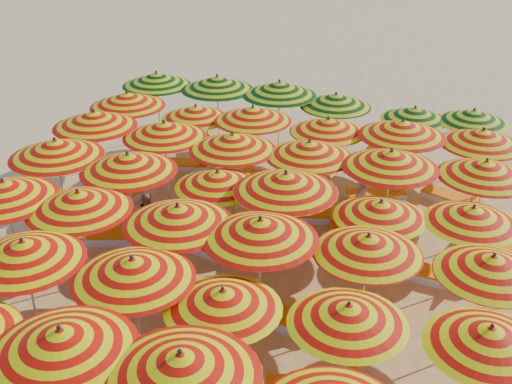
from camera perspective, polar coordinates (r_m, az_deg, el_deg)
ground at (r=16.20m, az=-0.52°, el=-5.81°), size 120.00×120.00×0.00m
umbrella_2 at (r=10.61m, az=-16.92°, el=-12.57°), size 3.08×3.08×2.57m
umbrella_3 at (r=9.80m, az=-6.70°, el=-15.08°), size 3.08×3.08×2.59m
umbrella_7 at (r=13.15m, az=-19.98°, el=-4.94°), size 2.64×2.64×2.50m
umbrella_8 at (r=12.11m, az=-10.90°, el=-6.72°), size 2.40×2.40×2.47m
umbrella_9 at (r=11.46m, az=-2.96°, el=-9.52°), size 2.31×2.31×2.26m
umbrella_10 at (r=11.25m, az=8.20°, el=-10.70°), size 2.80×2.80×2.24m
umbrella_11 at (r=11.30m, az=20.09°, el=-12.03°), size 2.18×2.18×2.27m
umbrella_12 at (r=15.52m, az=-21.49°, el=0.14°), size 3.19×3.19×2.57m
umbrella_13 at (r=14.63m, az=-15.50°, el=-0.77°), size 2.69×2.69×2.51m
umbrella_14 at (r=13.63m, az=-6.96°, el=-2.05°), size 2.63×2.63×2.52m
umbrella_15 at (r=12.97m, az=0.38°, el=-3.32°), size 2.57×2.57×2.55m
umbrella_16 at (r=12.97m, az=9.93°, el=-4.63°), size 2.92×2.92×2.37m
umbrella_17 at (r=13.02m, az=20.28°, el=-6.11°), size 2.56×2.56×2.33m
umbrella_18 at (r=17.28m, az=-17.38°, el=3.72°), size 2.54×2.54×2.61m
umbrella_19 at (r=16.09m, az=-11.31°, el=2.58°), size 2.59×2.59×2.57m
umbrella_20 at (r=15.64m, az=-3.43°, el=1.15°), size 2.81×2.81×2.24m
umbrella_21 at (r=14.75m, az=2.65°, el=0.87°), size 2.68×2.68×2.61m
umbrella_22 at (r=14.54m, az=11.03°, el=-1.52°), size 2.68×2.68×2.23m
umbrella_23 at (r=14.79m, az=18.71°, el=-1.96°), size 2.38×2.38×2.25m
umbrella_24 at (r=19.10m, az=-14.17°, el=6.32°), size 3.23×3.23×2.58m
umbrella_25 at (r=18.13m, az=-8.17°, el=5.50°), size 2.57×2.57×2.50m
umbrella_26 at (r=17.14m, az=-2.12°, el=4.48°), size 2.83×2.83×2.50m
umbrella_27 at (r=16.84m, az=4.75°, el=3.82°), size 2.34×2.34×2.46m
umbrella_28 at (r=16.31m, az=11.91°, el=2.87°), size 3.07×3.07×2.57m
umbrella_29 at (r=16.65m, az=19.74°, el=1.94°), size 2.44×2.44×2.46m
umbrella_30 at (r=20.70m, az=-11.39°, el=8.07°), size 3.09×3.09×2.52m
umbrella_31 at (r=19.92m, az=-5.38°, el=7.08°), size 2.69×2.69×2.27m
umbrella_32 at (r=19.21m, az=-0.29°, el=6.96°), size 2.70×2.70×2.46m
umbrella_33 at (r=18.70m, az=6.41°, el=5.91°), size 2.70×2.70×2.36m
umbrella_34 at (r=18.31m, az=12.88°, el=5.54°), size 2.54×2.54×2.58m
umbrella_35 at (r=18.63m, az=19.49°, el=4.62°), size 2.34×2.34×2.45m
umbrella_36 at (r=22.57m, az=-8.84°, el=9.89°), size 3.08×3.08×2.51m
umbrella_37 at (r=21.71m, az=-3.47°, el=9.65°), size 3.08×3.08×2.59m
umbrella_38 at (r=21.09m, az=2.09°, el=9.18°), size 3.22×3.22×2.61m
umbrella_39 at (r=20.68m, az=7.10°, el=8.10°), size 2.82×2.82×2.41m
umbrella_40 at (r=20.43m, az=13.93°, el=6.79°), size 2.64×2.64×2.23m
umbrella_41 at (r=20.59m, az=18.77°, el=6.41°), size 2.53×2.53×2.28m
lounger_6 at (r=13.90m, az=-16.94°, el=-12.88°), size 1.82×1.21×0.69m
lounger_9 at (r=14.62m, az=-4.20°, el=-9.31°), size 1.78×0.76×0.69m
lounger_10 at (r=14.01m, az=2.31°, el=-11.10°), size 1.82×0.97×0.69m
lounger_11 at (r=13.94m, az=6.68°, el=-11.54°), size 1.82×1.18×0.69m
lounger_12 at (r=18.04m, az=-14.54°, el=-2.49°), size 1.82×0.99×0.69m
lounger_13 at (r=17.18m, az=-12.38°, el=-3.83°), size 1.83×1.05×0.69m
lounger_14 at (r=16.57m, az=-5.41°, el=-4.50°), size 1.82×1.01×0.69m
lounger_15 at (r=15.84m, az=15.92°, el=-7.21°), size 1.80×0.83×0.69m
lounger_16 at (r=19.64m, az=-12.31°, el=0.34°), size 1.82×1.23×0.69m
lounger_17 at (r=17.85m, az=6.24°, el=-2.04°), size 1.82×1.00×0.69m
lounger_18 at (r=17.31m, az=9.28°, el=-3.26°), size 1.81×0.87×0.69m
lounger_19 at (r=17.47m, az=20.65°, el=-4.53°), size 1.83×1.13×0.69m
lounger_20 at (r=20.83m, az=-6.42°, el=2.45°), size 1.81×0.90×0.69m
lounger_21 at (r=19.87m, az=1.11°, el=1.34°), size 1.81×0.90×0.69m
lounger_22 at (r=19.42m, az=4.58°, el=0.61°), size 1.82×0.94×0.69m
lounger_23 at (r=19.16m, az=10.72°, el=-0.20°), size 1.82×1.25×0.69m
lounger_24 at (r=19.44m, az=17.11°, el=-0.58°), size 1.82×1.26×0.69m
lounger_25 at (r=22.15m, az=-2.23°, el=4.17°), size 1.82×1.24×0.69m
lounger_26 at (r=21.21m, az=8.32°, el=2.80°), size 1.82×1.20×0.69m
beachgoer_a at (r=17.29m, az=9.27°, el=-0.90°), size 0.56×0.67×1.57m
beachgoer_b at (r=16.98m, az=-9.54°, el=-2.05°), size 0.73×0.78×1.27m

